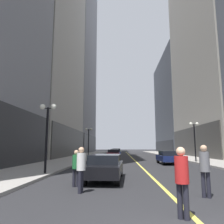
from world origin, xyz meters
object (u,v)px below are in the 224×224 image
car_blue (115,152)px  car_green (116,151)px  pedestrian_in_red_jacket (182,176)px  pedestrian_in_green_parka (76,165)px  street_lamp_right_mid (194,133)px  car_navy (169,157)px  street_lamp_left_far (89,136)px  pedestrian_in_grey_suit (205,166)px  car_maroon (113,153)px  car_black (105,166)px  pedestrian_in_white_shirt (81,166)px  street_lamp_left_near (47,122)px

car_blue → car_green: size_ratio=1.08×
car_blue → pedestrian_in_red_jacket: bearing=-85.9°
pedestrian_in_green_parka → street_lamp_right_mid: bearing=55.3°
car_navy → pedestrian_in_red_jacket: 17.23m
street_lamp_left_far → pedestrian_in_grey_suit: bearing=-72.3°
car_maroon → car_black: bearing=-89.3°
car_navy → street_lamp_left_far: street_lamp_left_far is taller
car_blue → pedestrian_in_white_shirt: (-0.56, -32.14, 0.29)m
car_navy → pedestrian_in_white_shirt: size_ratio=2.35×
street_lamp_left_near → pedestrian_in_grey_suit: bearing=-36.0°
car_maroon → street_lamp_left_near: street_lamp_left_near is taller
car_navy → car_maroon: same height
street_lamp_left_far → pedestrian_in_white_shirt: bearing=-82.4°
pedestrian_in_green_parka → street_lamp_left_near: 5.01m
car_navy → street_lamp_right_mid: 4.69m
car_navy → car_green: 27.86m
car_navy → pedestrian_in_green_parka: size_ratio=2.55×
car_navy → pedestrian_in_grey_suit: (-1.88, -14.59, 0.34)m
street_lamp_left_far → car_blue: bearing=68.4°
street_lamp_left_near → street_lamp_left_far: (0.00, 18.10, 0.00)m
car_blue → pedestrian_in_green_parka: (-1.01, -30.84, 0.20)m
car_navy → pedestrian_in_grey_suit: pedestrian_in_grey_suit is taller
car_navy → street_lamp_left_far: size_ratio=0.92×
car_maroon → car_navy: bearing=-61.4°
pedestrian_in_grey_suit → street_lamp_left_near: size_ratio=0.41×
car_black → pedestrian_in_grey_suit: (3.78, -3.95, 0.34)m
car_blue → street_lamp_right_mid: bearing=-60.3°
car_maroon → street_lamp_left_near: 20.41m
car_maroon → street_lamp_left_far: (-3.52, -1.85, 2.54)m
car_blue → car_green: bearing=89.5°
street_lamp_left_near → street_lamp_right_mid: bearing=41.0°
pedestrian_in_white_shirt → street_lamp_left_near: street_lamp_left_near is taller
pedestrian_in_grey_suit → pedestrian_in_green_parka: (-4.94, 1.90, -0.14)m
car_black → pedestrian_in_green_parka: 2.36m
car_green → street_lamp_right_mid: (9.11, -25.23, 2.54)m
street_lamp_left_far → car_navy: bearing=-43.6°
pedestrian_in_grey_suit → street_lamp_left_far: street_lamp_left_far is taller
pedestrian_in_red_jacket → pedestrian_in_white_shirt: bearing=136.3°
pedestrian_in_green_parka → street_lamp_left_near: street_lamp_left_near is taller
car_maroon → pedestrian_in_white_shirt: bearing=-91.1°
pedestrian_in_white_shirt → car_maroon: bearing=88.9°
car_black → car_maroon: bearing=90.7°
pedestrian_in_red_jacket → car_maroon: bearing=95.3°
car_black → car_green: 37.91m
car_green → street_lamp_right_mid: 26.94m
car_blue → pedestrian_in_grey_suit: 32.98m
car_maroon → car_blue: same height
pedestrian_in_grey_suit → pedestrian_in_red_jacket: (-1.44, -2.32, -0.04)m
car_navy → street_lamp_left_near: size_ratio=0.92×
car_blue → street_lamp_left_far: (-3.62, -9.16, 2.54)m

